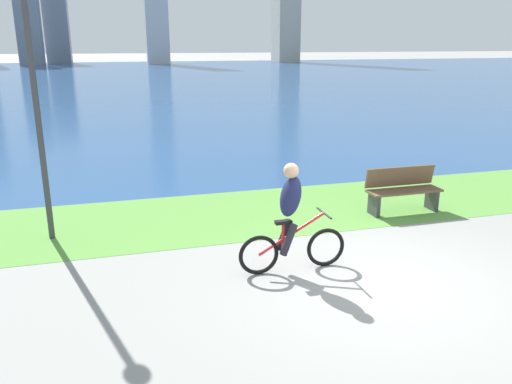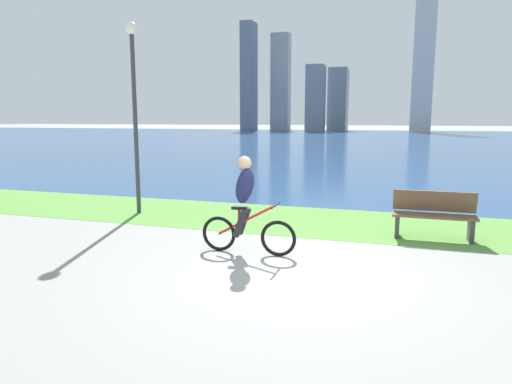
# 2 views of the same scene
# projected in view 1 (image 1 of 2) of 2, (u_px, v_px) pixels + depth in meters

# --- Properties ---
(ground_plane) EXTENTS (300.00, 300.00, 0.00)m
(ground_plane) POSITION_uv_depth(u_px,v_px,m) (382.00, 283.00, 7.22)
(ground_plane) COLOR gray
(grass_strip_bayside) EXTENTS (120.00, 3.00, 0.01)m
(grass_strip_bayside) POSITION_uv_depth(u_px,v_px,m) (295.00, 208.00, 10.48)
(grass_strip_bayside) COLOR #59933D
(grass_strip_bayside) RESTS_ON ground
(bay_water_surface) EXTENTS (300.00, 80.17, 0.00)m
(bay_water_surface) POSITION_uv_depth(u_px,v_px,m) (144.00, 77.00, 48.81)
(bay_water_surface) COLOR navy
(bay_water_surface) RESTS_ON ground
(cyclist_lead) EXTENTS (1.66, 0.52, 1.64)m
(cyclist_lead) POSITION_uv_depth(u_px,v_px,m) (291.00, 218.00, 7.41)
(cyclist_lead) COLOR black
(cyclist_lead) RESTS_ON ground
(bench_near_path) EXTENTS (1.50, 0.47, 0.90)m
(bench_near_path) POSITION_uv_depth(u_px,v_px,m) (403.00, 190.00, 10.16)
(bench_near_path) COLOR brown
(bench_near_path) RESTS_ON ground
(lamppost_tall) EXTENTS (0.28, 0.28, 4.41)m
(lamppost_tall) POSITION_uv_depth(u_px,v_px,m) (32.00, 71.00, 8.09)
(lamppost_tall) COLOR #38383D
(lamppost_tall) RESTS_ON ground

